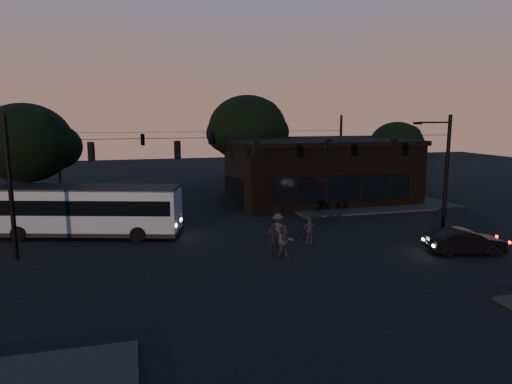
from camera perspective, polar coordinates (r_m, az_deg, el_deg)
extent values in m
plane|color=black|center=(23.71, 2.55, -8.72)|extent=(120.00, 120.00, 0.00)
cube|color=black|center=(40.83, 12.70, -1.10)|extent=(14.00, 10.00, 0.15)
cube|color=black|center=(36.89, -25.96, -2.95)|extent=(14.00, 10.00, 0.15)
cube|color=black|center=(40.98, 7.80, 2.52)|extent=(15.00, 10.00, 5.00)
cube|color=black|center=(40.74, 7.88, 6.29)|extent=(15.40, 10.40, 0.40)
cube|color=black|center=(36.46, 10.90, 0.47)|extent=(11.50, 0.18, 2.00)
cylinder|color=black|center=(45.12, -1.07, 2.60)|extent=(0.44, 0.44, 4.00)
ellipsoid|color=black|center=(44.81, -1.08, 7.94)|extent=(7.60, 7.60, 6.46)
cylinder|color=black|center=(47.02, 16.97, 1.85)|extent=(0.44, 0.44, 3.00)
ellipsoid|color=black|center=(46.73, 17.16, 5.68)|extent=(5.20, 5.20, 4.42)
cylinder|color=black|center=(35.62, -26.45, -0.57)|extent=(0.44, 0.44, 3.60)
ellipsoid|color=black|center=(35.23, -26.90, 5.49)|extent=(6.40, 6.40, 5.44)
cylinder|color=black|center=(26.43, -28.35, 0.39)|extent=(0.24, 0.24, 7.50)
cylinder|color=black|center=(32.51, 22.73, 2.29)|extent=(0.24, 0.24, 7.50)
cylinder|color=black|center=(26.39, 0.00, 6.87)|extent=(26.00, 0.03, 0.03)
cube|color=black|center=(25.61, -19.90, 4.77)|extent=(0.34, 0.30, 1.00)
cube|color=black|center=(25.63, -9.80, 5.20)|extent=(0.34, 0.30, 1.00)
cube|color=black|center=(26.43, 0.00, 5.46)|extent=(0.34, 0.30, 1.00)
cube|color=black|center=(27.94, 8.99, 5.56)|extent=(0.34, 0.30, 1.00)
cube|color=black|center=(30.06, 16.88, 5.54)|extent=(0.34, 0.30, 1.00)
cylinder|color=black|center=(42.06, -23.49, 3.71)|extent=(0.24, 0.24, 7.50)
cylinder|color=black|center=(46.12, 10.49, 4.78)|extent=(0.24, 0.24, 7.50)
cylinder|color=black|center=(42.04, -5.75, 7.52)|extent=(26.00, 0.03, 0.03)
cube|color=black|center=(41.51, -13.98, 6.37)|extent=(0.34, 0.30, 1.00)
cube|color=black|center=(42.07, -5.74, 6.63)|extent=(0.34, 0.30, 1.00)
cube|color=black|center=(43.46, 2.14, 6.76)|extent=(0.34, 0.30, 1.00)
cube|color=gray|center=(30.01, -20.13, -1.94)|extent=(11.32, 5.56, 2.62)
cube|color=black|center=(29.97, -20.16, -1.47)|extent=(10.91, 5.48, 0.91)
cube|color=black|center=(29.79, -20.27, 0.52)|extent=(11.32, 5.56, 0.15)
cube|color=black|center=(30.31, -19.98, -4.56)|extent=(11.44, 5.65, 0.25)
cylinder|color=black|center=(30.83, -27.58, -4.65)|extent=(0.94, 0.50, 0.91)
cylinder|color=black|center=(32.98, -25.49, -3.62)|extent=(0.94, 0.50, 0.91)
cylinder|color=black|center=(28.07, -14.58, -5.17)|extent=(0.94, 0.50, 0.91)
cylinder|color=black|center=(30.42, -13.29, -3.99)|extent=(0.94, 0.50, 0.91)
imported|color=black|center=(27.39, 24.74, -5.63)|extent=(4.30, 2.23, 1.35)
imported|color=black|center=(24.70, 2.21, -5.96)|extent=(0.69, 0.54, 1.66)
imported|color=#2E292A|center=(24.25, 3.70, -6.16)|extent=(0.92, 0.75, 1.75)
imported|color=#2F2A34|center=(26.88, 6.72, -4.82)|extent=(0.95, 0.42, 1.59)
imported|color=#21242A|center=(26.57, 2.75, -4.65)|extent=(1.36, 1.06, 1.85)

